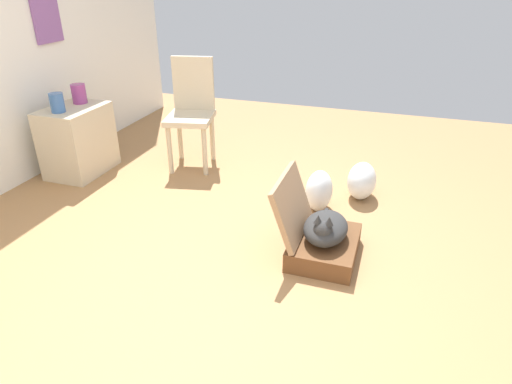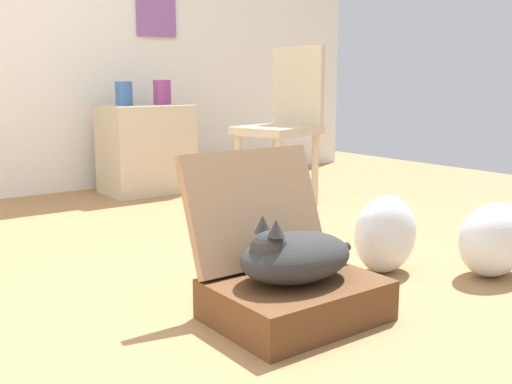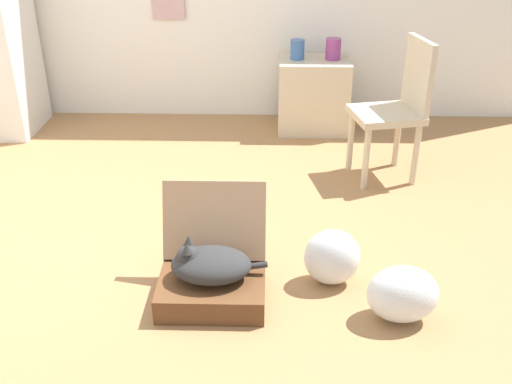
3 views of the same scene
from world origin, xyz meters
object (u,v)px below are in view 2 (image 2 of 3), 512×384
side_table (146,149)px  vase_short (162,92)px  plastic_bag_clear (494,240)px  chair (285,120)px  cat (294,256)px  plastic_bag_white (386,234)px  vase_tall (124,94)px  suitcase_base (295,300)px

side_table → vase_short: (0.15, 0.02, 0.39)m
plastic_bag_clear → chair: chair is taller
cat → vase_short: (0.80, 2.41, 0.48)m
side_table → plastic_bag_white: bearing=-90.7°
cat → vase_tall: 2.50m
cat → side_table: side_table is taller
suitcase_base → chair: size_ratio=0.54×
plastic_bag_clear → vase_tall: bearing=99.7°
suitcase_base → vase_tall: size_ratio=3.34×
cat → chair: 1.92m
side_table → chair: chair is taller
vase_short → vase_tall: bearing=-178.8°
cat → vase_tall: bearing=78.0°
plastic_bag_white → side_table: side_table is taller
cat → plastic_bag_white: bearing=14.5°
plastic_bag_white → side_table: 2.23m
plastic_bag_clear → chair: (0.23, 1.61, 0.38)m
suitcase_base → chair: (1.16, 1.49, 0.47)m
plastic_bag_white → vase_short: 2.31m
plastic_bag_white → chair: size_ratio=0.33×
vase_short → plastic_bag_clear: bearing=-86.9°
cat → side_table: bearing=74.6°
plastic_bag_clear → vase_tall: vase_tall is taller
plastic_bag_white → side_table: (0.03, 2.22, 0.14)m
suitcase_base → plastic_bag_white: plastic_bag_white is taller
vase_tall → chair: chair is taller
side_table → suitcase_base: bearing=-105.2°
chair → vase_tall: bearing=-156.5°
vase_tall → chair: 1.14m
side_table → cat: bearing=-105.4°
suitcase_base → vase_short: bearing=71.7°
cat → chair: (1.17, 1.48, 0.31)m
side_table → vase_short: size_ratio=3.58×
plastic_bag_clear → vase_short: (-0.14, 2.54, 0.55)m
vase_tall → chair: (0.66, -0.92, -0.16)m
side_table → vase_short: 0.42m
cat → plastic_bag_clear: (0.94, -0.13, -0.07)m
plastic_bag_clear → vase_tall: size_ratio=2.15×
vase_short → chair: chair is taller
cat → vase_tall: vase_tall is taller
suitcase_base → side_table: side_table is taller
vase_tall → plastic_bag_clear: bearing=-80.3°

